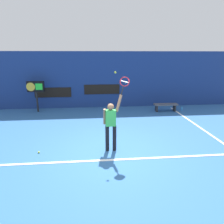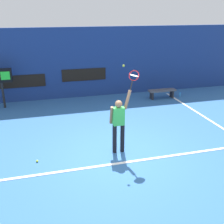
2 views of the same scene
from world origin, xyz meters
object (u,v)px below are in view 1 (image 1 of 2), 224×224
tennis_racket (124,83)px  court_bench (166,106)px  tennis_ball (115,72)px  spare_ball (39,152)px  scoreboard_clock (36,88)px  water_bottle (182,109)px  tennis_player (111,123)px

tennis_racket → court_bench: tennis_racket is taller
tennis_ball → spare_ball: tennis_ball is taller
tennis_ball → court_bench: size_ratio=0.05×
tennis_racket → spare_ball: 3.73m
scoreboard_clock → water_bottle: bearing=-3.9°
tennis_racket → tennis_ball: tennis_ball is taller
tennis_ball → spare_ball: bearing=-178.9°
water_bottle → tennis_player: bearing=-134.7°
tennis_player → tennis_racket: size_ratio=3.17×
water_bottle → tennis_racket: bearing=-131.9°
water_bottle → spare_ball: size_ratio=3.53×
tennis_racket → spare_ball: bearing=179.6°
tennis_racket → tennis_ball: (-0.29, 0.07, 0.32)m
tennis_player → court_bench: size_ratio=1.42×
tennis_player → tennis_ball: (0.15, 0.06, 1.68)m
tennis_ball → scoreboard_clock: (-3.99, 5.23, -1.29)m
court_bench → water_bottle: court_bench is taller
tennis_ball → scoreboard_clock: size_ratio=0.04×
scoreboard_clock → spare_ball: size_ratio=26.26×
tennis_racket → scoreboard_clock: bearing=128.9°
court_bench → spare_ball: bearing=-142.5°
scoreboard_clock → court_bench: 7.59m
tennis_player → court_bench: 6.00m
tennis_player → tennis_racket: tennis_racket is taller
tennis_racket → scoreboard_clock: size_ratio=0.35×
water_bottle → scoreboard_clock: bearing=176.1°
tennis_racket → court_bench: bearing=55.7°
tennis_ball → court_bench: (3.51, 4.65, -2.35)m
court_bench → spare_ball: size_ratio=20.59×
tennis_player → scoreboard_clock: (-3.84, 5.29, 0.39)m
tennis_ball → court_bench: tennis_ball is taller
tennis_racket → spare_ball: (-2.91, 0.02, -2.34)m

